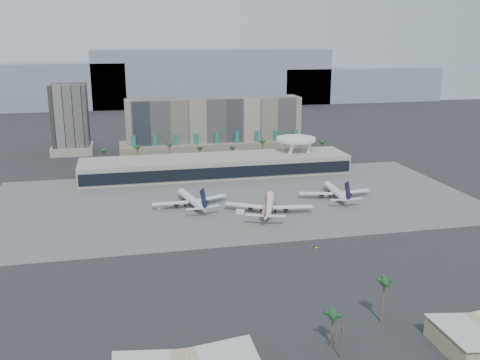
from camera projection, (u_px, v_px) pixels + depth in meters
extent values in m
plane|color=#232326|center=(260.00, 236.00, 238.77)|extent=(900.00, 900.00, 0.00)
cube|color=#5B5B59|center=(234.00, 200.00, 290.58)|extent=(260.00, 130.00, 0.06)
cube|color=gray|center=(14.00, 87.00, 636.51)|extent=(260.00, 60.00, 55.00)
cube|color=gray|center=(213.00, 77.00, 685.06)|extent=(300.00, 60.00, 70.00)
cube|color=gray|center=(357.00, 84.00, 730.41)|extent=(220.00, 60.00, 45.00)
cube|color=tan|center=(214.00, 126.00, 400.26)|extent=(130.00, 22.00, 42.00)
cube|color=gray|center=(215.00, 147.00, 402.55)|extent=(140.00, 30.00, 10.00)
cube|color=#217463|center=(134.00, 148.00, 379.46)|extent=(3.00, 2.00, 18.00)
cube|color=#217463|center=(155.00, 147.00, 382.62)|extent=(3.00, 2.00, 18.00)
cube|color=#217463|center=(176.00, 147.00, 385.78)|extent=(3.00, 2.00, 18.00)
cube|color=#217463|center=(197.00, 146.00, 388.93)|extent=(3.00, 2.00, 18.00)
cube|color=#217463|center=(217.00, 145.00, 392.09)|extent=(3.00, 2.00, 18.00)
cube|color=#217463|center=(237.00, 144.00, 395.25)|extent=(3.00, 2.00, 18.00)
cube|color=#217463|center=(257.00, 143.00, 398.40)|extent=(3.00, 2.00, 18.00)
cube|color=#217463|center=(276.00, 142.00, 401.56)|extent=(3.00, 2.00, 18.00)
cube|color=#217463|center=(295.00, 141.00, 404.71)|extent=(3.00, 2.00, 18.00)
cube|color=black|center=(70.00, 119.00, 400.42)|extent=(26.00, 26.00, 52.00)
cube|color=#B5AD9F|center=(73.00, 149.00, 406.42)|extent=(30.00, 30.00, 6.00)
cube|color=#B5AD9F|center=(216.00, 166.00, 340.83)|extent=(170.00, 32.00, 12.00)
cube|color=black|center=(221.00, 173.00, 325.70)|extent=(168.00, 0.60, 7.00)
cube|color=black|center=(216.00, 155.00, 338.94)|extent=(170.00, 12.00, 2.50)
cylinder|color=white|center=(302.00, 150.00, 364.09)|extent=(6.98, 6.99, 21.89)
cylinder|color=white|center=(284.00, 151.00, 361.41)|extent=(6.98, 6.99, 21.89)
cylinder|color=white|center=(289.00, 155.00, 349.42)|extent=(6.98, 6.99, 21.89)
cylinder|color=white|center=(308.00, 154.00, 352.10)|extent=(6.98, 6.99, 21.89)
cylinder|color=white|center=(296.00, 139.00, 354.41)|extent=(26.00, 26.00, 2.20)
cylinder|color=white|center=(296.00, 137.00, 354.07)|extent=(16.00, 16.00, 1.20)
cylinder|color=brown|center=(105.00, 159.00, 359.08)|extent=(0.70, 0.70, 12.00)
sphere|color=#1D4822|center=(104.00, 151.00, 357.59)|extent=(2.80, 2.80, 2.80)
cylinder|color=brown|center=(138.00, 158.00, 363.71)|extent=(0.70, 0.70, 12.00)
sphere|color=#1D4822|center=(137.00, 150.00, 362.22)|extent=(2.80, 2.80, 2.80)
cylinder|color=brown|center=(170.00, 156.00, 368.34)|extent=(0.70, 0.70, 12.00)
sphere|color=#1D4822|center=(170.00, 148.00, 366.85)|extent=(2.80, 2.80, 2.80)
cylinder|color=brown|center=(200.00, 155.00, 372.76)|extent=(0.70, 0.70, 12.00)
sphere|color=#1D4822|center=(200.00, 147.00, 371.27)|extent=(2.80, 2.80, 2.80)
cylinder|color=brown|center=(233.00, 153.00, 377.60)|extent=(0.70, 0.70, 12.00)
sphere|color=#1D4822|center=(233.00, 145.00, 376.11)|extent=(2.80, 2.80, 2.80)
cylinder|color=brown|center=(263.00, 152.00, 382.23)|extent=(0.70, 0.70, 12.00)
sphere|color=#1D4822|center=(263.00, 144.00, 380.74)|extent=(2.80, 2.80, 2.80)
cylinder|color=brown|center=(292.00, 151.00, 386.86)|extent=(0.70, 0.70, 12.00)
sphere|color=#1D4822|center=(292.00, 143.00, 385.37)|extent=(2.80, 2.80, 2.80)
cylinder|color=brown|center=(322.00, 149.00, 391.70)|extent=(0.70, 0.70, 12.00)
sphere|color=#1D4822|center=(322.00, 141.00, 390.21)|extent=(2.80, 2.80, 2.80)
cube|color=silver|center=(468.00, 331.00, 150.27)|extent=(15.55, 20.60, 1.98)
cylinder|color=#4C3826|center=(341.00, 339.00, 146.34)|extent=(0.44, 0.44, 12.00)
cube|color=#4C3826|center=(342.00, 324.00, 145.14)|extent=(3.20, 0.22, 0.22)
cylinder|color=slate|center=(339.00, 328.00, 144.88)|extent=(0.56, 0.56, 0.90)
cylinder|color=slate|center=(343.00, 328.00, 145.07)|extent=(0.56, 0.56, 0.90)
cylinder|color=slate|center=(346.00, 328.00, 145.26)|extent=(0.56, 0.56, 0.90)
cylinder|color=black|center=(337.00, 324.00, 144.78)|extent=(0.12, 0.12, 0.30)
cylinder|color=black|center=(347.00, 323.00, 145.36)|extent=(0.12, 0.12, 0.30)
cylinder|color=white|center=(190.00, 199.00, 280.06)|extent=(9.95, 28.32, 4.12)
cylinder|color=black|center=(190.00, 199.00, 280.10)|extent=(9.75, 27.76, 4.04)
cone|color=white|center=(180.00, 191.00, 294.17)|extent=(5.00, 5.40, 4.12)
cone|color=white|center=(202.00, 208.00, 264.06)|extent=(5.98, 9.93, 4.12)
cube|color=white|center=(170.00, 203.00, 274.74)|extent=(18.55, 4.18, 0.36)
cube|color=white|center=(211.00, 198.00, 283.90)|extent=(18.59, 11.35, 0.36)
cylinder|color=black|center=(176.00, 204.00, 276.71)|extent=(3.08, 4.50, 2.27)
cylinder|color=black|center=(205.00, 200.00, 283.37)|extent=(3.08, 4.50, 2.27)
cube|color=black|center=(203.00, 198.00, 261.31)|extent=(2.48, 9.25, 10.84)
cube|color=white|center=(194.00, 209.00, 261.15)|extent=(8.38, 2.86, 0.26)
cube|color=white|center=(212.00, 206.00, 264.90)|extent=(8.51, 4.97, 0.26)
cylinder|color=black|center=(183.00, 198.00, 290.41)|extent=(0.51, 0.51, 1.65)
cylinder|color=black|center=(185.00, 205.00, 278.58)|extent=(0.72, 0.72, 1.65)
cylinder|color=black|center=(197.00, 204.00, 281.24)|extent=(0.72, 0.72, 1.65)
cylinder|color=white|center=(268.00, 204.00, 270.33)|extent=(14.29, 30.31, 4.48)
cylinder|color=black|center=(268.00, 204.00, 270.37)|extent=(14.01, 29.71, 4.39)
cone|color=white|center=(271.00, 194.00, 287.12)|extent=(5.89, 6.23, 4.48)
cone|color=white|center=(266.00, 216.00, 251.30)|extent=(7.55, 10.99, 4.48)
cube|color=white|center=(244.00, 205.00, 270.81)|extent=(19.55, 14.28, 0.39)
cube|color=white|center=(293.00, 207.00, 268.05)|extent=(20.56, 6.98, 0.39)
cylinder|color=black|center=(251.00, 207.00, 271.26)|extent=(3.80, 5.04, 2.46)
cylinder|color=black|center=(286.00, 208.00, 269.26)|extent=(3.80, 5.04, 2.46)
cube|color=#A02912|center=(266.00, 205.00, 248.17)|extent=(3.88, 9.78, 11.79)
cube|color=white|center=(255.00, 215.00, 250.64)|extent=(9.09, 6.29, 0.28)
cube|color=white|center=(276.00, 216.00, 249.52)|extent=(9.27, 4.16, 0.28)
cylinder|color=black|center=(270.00, 203.00, 282.57)|extent=(0.56, 0.56, 1.79)
cylinder|color=black|center=(261.00, 210.00, 270.47)|extent=(0.78, 0.78, 1.79)
cylinder|color=black|center=(275.00, 211.00, 269.67)|extent=(0.78, 0.78, 1.79)
cylinder|color=white|center=(335.00, 191.00, 294.72)|extent=(5.71, 27.69, 4.03)
cylinder|color=black|center=(335.00, 191.00, 294.76)|extent=(5.59, 27.14, 3.95)
cone|color=white|center=(326.00, 183.00, 309.75)|extent=(4.30, 4.77, 4.03)
cone|color=white|center=(346.00, 200.00, 277.69)|extent=(4.58, 9.30, 4.03)
cube|color=white|center=(316.00, 193.00, 292.23)|extent=(18.56, 8.74, 0.35)
cube|color=white|center=(355.00, 191.00, 295.60)|extent=(18.54, 6.67, 0.35)
cylinder|color=black|center=(321.00, 195.00, 293.43)|extent=(2.46, 4.16, 2.22)
cylinder|color=black|center=(349.00, 193.00, 295.89)|extent=(2.46, 4.16, 2.22)
cube|color=black|center=(348.00, 191.00, 274.88)|extent=(1.06, 9.17, 10.61)
cube|color=white|center=(338.00, 200.00, 275.91)|extent=(8.34, 3.78, 0.25)
cube|color=white|center=(355.00, 199.00, 277.29)|extent=(8.21, 2.84, 0.25)
cylinder|color=black|center=(329.00, 190.00, 305.68)|extent=(0.50, 0.50, 1.61)
cylinder|color=black|center=(330.00, 196.00, 294.00)|extent=(0.71, 0.71, 1.61)
cylinder|color=black|center=(341.00, 196.00, 294.99)|extent=(0.71, 0.71, 1.61)
cube|color=silver|center=(161.00, 206.00, 276.06)|extent=(5.75, 4.44, 2.53)
cube|color=white|center=(240.00, 212.00, 267.78)|extent=(4.60, 3.77, 2.06)
cube|color=black|center=(316.00, 247.00, 224.14)|extent=(2.11, 0.68, 0.95)
cube|color=yellow|center=(316.00, 248.00, 223.98)|extent=(1.50, 0.34, 0.57)
cylinder|color=black|center=(315.00, 248.00, 224.03)|extent=(0.11, 0.11, 0.57)
cylinder|color=black|center=(318.00, 248.00, 224.35)|extent=(0.11, 0.11, 0.57)
cylinder|color=brown|center=(332.00, 330.00, 152.79)|extent=(0.70, 0.70, 9.93)
sphere|color=#1D4822|center=(333.00, 315.00, 151.57)|extent=(2.80, 2.80, 2.80)
cylinder|color=brown|center=(383.00, 302.00, 164.64)|extent=(0.70, 0.70, 14.10)
sphere|color=#1D4822|center=(384.00, 282.00, 162.88)|extent=(2.80, 2.80, 2.80)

